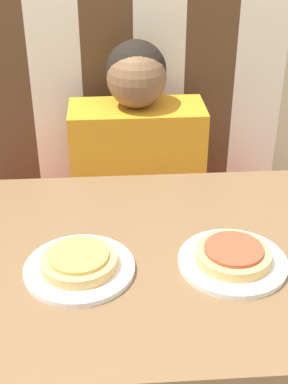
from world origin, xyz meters
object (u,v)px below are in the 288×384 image
Objects in this scene: plate_right at (232,262)px; pizza_right at (233,254)px; plate_left at (80,269)px; pizza_left at (79,261)px; person at (137,141)px.

plate_right is 1.45× the size of pizza_right.
pizza_right is at bearing 0.00° from plate_left.
plate_right is at bearing 0.00° from pizza_left.
person reaches higher than pizza_right.
pizza_left is (-0.16, -0.68, 0.06)m from person.
plate_right is (0.31, 0.00, 0.00)m from plate_left.
plate_left is at bearing 0.00° from pizza_left.
person is at bearing 77.16° from plate_left.
plate_right is 0.31m from pizza_left.
plate_left is 0.31m from pizza_right.
pizza_right is (0.00, 0.00, 0.02)m from plate_right.
plate_left and plate_right have the same top height.
plate_left is at bearing 180.00° from pizza_right.
pizza_left reaches higher than plate_left.
plate_left is at bearing -102.84° from person.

